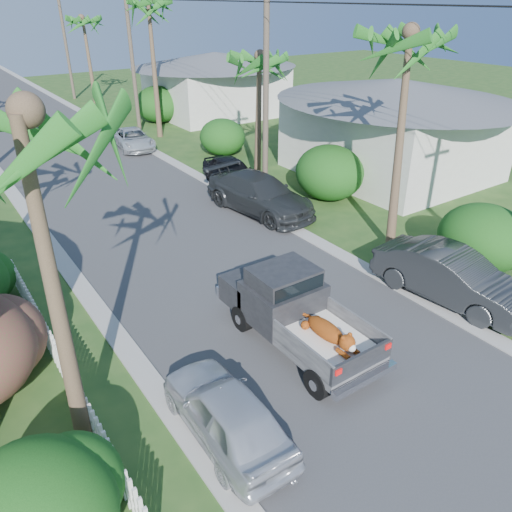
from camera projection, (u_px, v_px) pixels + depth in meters
ground at (394, 409)px, 11.57m from camera, size 120.00×120.00×0.00m
road at (72, 155)px, 29.75m from camera, size 8.00×100.00×0.02m
curb_right at (140, 144)px, 31.91m from camera, size 0.60×100.00×0.06m
pickup_truck at (289, 307)px, 13.53m from camera, size 1.98×5.12×2.06m
parked_car_rn at (451, 277)px, 15.38m from camera, size 2.29×5.03×1.60m
parked_car_rm at (260, 195)px, 21.66m from camera, size 2.96×5.77×1.60m
parked_car_rf at (232, 172)px, 24.68m from camera, size 1.94×4.19×1.39m
parked_car_rd at (133, 139)px, 30.73m from camera, size 2.48×4.47×1.18m
parked_car_ln at (227, 413)px, 10.57m from camera, size 1.64×3.90×1.32m
palm_l_a at (14, 116)px, 7.40m from camera, size 4.40×4.40×8.20m
palm_r_a at (415, 34)px, 15.64m from camera, size 4.40×4.40×8.70m
palm_r_b at (258, 57)px, 23.03m from camera, size 4.40×4.40×7.20m
palm_r_c at (148, 2)px, 29.82m from camera, size 4.40×4.40×9.40m
palm_r_d at (83, 18)px, 40.80m from camera, size 4.40×4.40×8.00m
shrub_r_a at (483, 238)px, 17.03m from camera, size 2.80×3.08×2.30m
shrub_r_b at (329, 173)px, 22.91m from camera, size 3.00×3.30×2.50m
shrub_r_c at (222, 137)px, 29.40m from camera, size 2.60×2.86×2.10m
shrub_r_d at (158, 104)px, 36.81m from camera, size 3.20×3.52×2.60m
picket_fence at (60, 361)px, 12.32m from camera, size 0.10×11.00×1.00m
house_right_near at (393, 131)px, 25.80m from camera, size 8.00×9.00×4.80m
house_right_far at (216, 86)px, 38.95m from camera, size 9.00×8.00×4.60m
utility_pole_b at (266, 96)px, 21.70m from camera, size 1.60×0.26×9.00m
utility_pole_c at (132, 62)px, 32.61m from camera, size 1.60×0.26×9.00m
utility_pole_d at (66, 44)px, 43.53m from camera, size 1.60×0.26×9.00m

